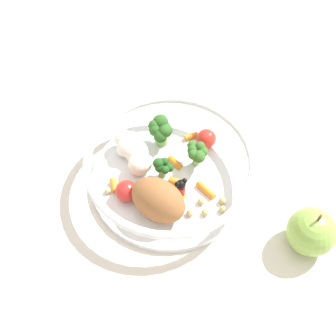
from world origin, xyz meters
TOP-DOWN VIEW (x-y plane):
  - ground_plane at (0.00, 0.00)m, footprint 2.40×2.40m
  - food_container at (-0.02, 0.01)m, footprint 0.26×0.26m
  - loose_apple at (0.05, -0.22)m, footprint 0.07×0.07m

SIDE VIEW (x-z plane):
  - ground_plane at x=0.00m, z-range 0.00..0.00m
  - food_container at x=-0.02m, z-range 0.00..0.07m
  - loose_apple at x=0.05m, z-range -0.01..0.08m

